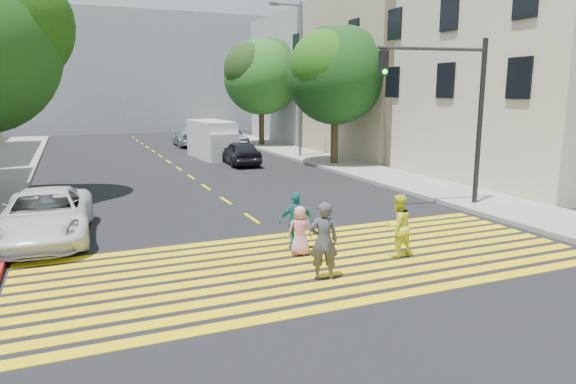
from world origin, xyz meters
TOP-DOWN VIEW (x-y plane):
  - ground at (0.00, 0.00)m, footprint 120.00×120.00m
  - sidewalk_left at (-8.50, 22.00)m, footprint 3.00×40.00m
  - sidewalk_right at (8.50, 15.00)m, footprint 3.00×60.00m
  - curb_red at (-6.90, 6.00)m, footprint 0.20×8.00m
  - crosswalk at (0.00, 1.28)m, footprint 13.40×5.30m
  - lane_line at (0.00, 22.50)m, footprint 0.12×34.40m
  - building_right_cream at (15.00, 8.00)m, footprint 10.00×10.00m
  - building_right_tan at (15.00, 19.00)m, footprint 10.00×10.00m
  - building_right_grey at (15.00, 30.00)m, footprint 10.00×10.00m
  - backdrop_block at (0.00, 48.00)m, footprint 30.00×8.00m
  - tree_right_near at (8.27, 15.88)m, footprint 6.53×6.38m
  - tree_right_far at (8.19, 27.35)m, footprint 6.60×6.35m
  - pedestrian_man at (-0.36, 0.20)m, footprint 0.72×0.59m
  - pedestrian_woman at (2.04, 0.91)m, footprint 0.80×0.64m
  - pedestrian_child at (-0.13, 1.94)m, footprint 0.69×0.55m
  - pedestrian_extra at (-0.04, 2.35)m, footprint 0.95×0.59m
  - white_sedan at (-5.98, 5.84)m, footprint 2.62×5.10m
  - dark_car_near at (3.51, 18.13)m, footprint 1.85×4.11m
  - silver_car at (3.02, 29.56)m, footprint 2.19×4.95m
  - dark_car_parked at (5.59, 27.61)m, footprint 2.06×4.47m
  - white_van at (2.86, 21.59)m, footprint 2.11×4.95m
  - traffic_signal at (6.83, 4.77)m, footprint 3.91×0.84m
  - street_lamp at (7.53, 19.30)m, footprint 2.08×0.33m

SIDE VIEW (x-z plane):
  - ground at x=0.00m, z-range 0.00..0.00m
  - lane_line at x=0.00m, z-range 0.00..0.01m
  - crosswalk at x=0.00m, z-range 0.00..0.01m
  - sidewalk_left at x=-8.50m, z-range 0.00..0.15m
  - sidewalk_right at x=8.50m, z-range 0.00..0.15m
  - curb_red at x=-6.90m, z-range 0.00..0.16m
  - pedestrian_child at x=-0.13m, z-range 0.00..1.25m
  - dark_car_near at x=3.51m, z-range 0.00..1.37m
  - white_sedan at x=-5.98m, z-range 0.00..1.38m
  - silver_car at x=3.02m, z-range 0.00..1.41m
  - dark_car_parked at x=5.59m, z-range 0.00..1.42m
  - pedestrian_extra at x=-0.04m, z-range 0.00..1.51m
  - pedestrian_woman at x=2.04m, z-range 0.00..1.55m
  - pedestrian_man at x=-0.36m, z-range 0.00..1.71m
  - white_van at x=2.86m, z-range -0.06..2.23m
  - traffic_signal at x=6.83m, z-range 0.85..6.63m
  - building_right_cream at x=15.00m, z-range 0.00..10.00m
  - building_right_tan at x=15.00m, z-range 0.00..10.00m
  - building_right_grey at x=15.00m, z-range 0.00..10.00m
  - tree_right_near at x=8.27m, z-range 1.35..8.97m
  - street_lamp at x=7.53m, z-range 0.68..9.86m
  - tree_right_far at x=8.19m, z-range 1.40..9.41m
  - backdrop_block at x=0.00m, z-range 0.00..12.00m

